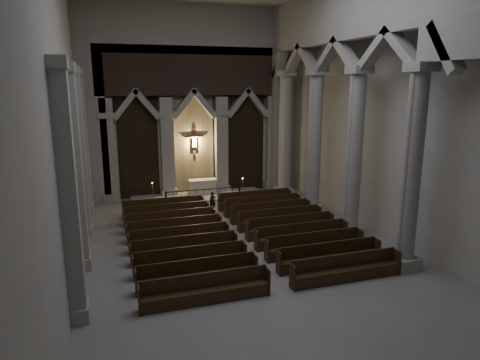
{
  "coord_description": "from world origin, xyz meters",
  "views": [
    {
      "loc": [
        -5.66,
        -15.7,
        7.3
      ],
      "look_at": [
        0.36,
        3.0,
        2.81
      ],
      "focal_mm": 32.0,
      "sensor_mm": 36.0,
      "label": 1
    }
  ],
  "objects_px": {
    "altar": "(203,186)",
    "worshipper": "(213,201)",
    "altar_rail": "(204,194)",
    "candle_stand_right": "(243,193)",
    "pews": "(237,235)",
    "candle_stand_left": "(153,200)"
  },
  "relations": [
    {
      "from": "altar_rail",
      "to": "pews",
      "type": "height_order",
      "value": "pews"
    },
    {
      "from": "altar_rail",
      "to": "pews",
      "type": "relative_size",
      "value": 0.44
    },
    {
      "from": "candle_stand_right",
      "to": "pews",
      "type": "bearing_deg",
      "value": -110.12
    },
    {
      "from": "candle_stand_left",
      "to": "altar",
      "type": "bearing_deg",
      "value": 25.74
    },
    {
      "from": "altar",
      "to": "pews",
      "type": "bearing_deg",
      "value": -92.4
    },
    {
      "from": "altar",
      "to": "worshipper",
      "type": "distance_m",
      "value": 3.45
    },
    {
      "from": "candle_stand_left",
      "to": "pews",
      "type": "bearing_deg",
      "value": -66.73
    },
    {
      "from": "worshipper",
      "to": "altar_rail",
      "type": "bearing_deg",
      "value": 92.4
    },
    {
      "from": "candle_stand_left",
      "to": "pews",
      "type": "xyz_separation_m",
      "value": [
        3.06,
        -7.11,
        -0.08
      ]
    },
    {
      "from": "candle_stand_left",
      "to": "worshipper",
      "type": "relative_size",
      "value": 1.37
    },
    {
      "from": "altar_rail",
      "to": "candle_stand_right",
      "type": "height_order",
      "value": "candle_stand_right"
    },
    {
      "from": "altar",
      "to": "candle_stand_left",
      "type": "distance_m",
      "value": 3.81
    },
    {
      "from": "altar_rail",
      "to": "worshipper",
      "type": "bearing_deg",
      "value": -83.55
    },
    {
      "from": "altar",
      "to": "worshipper",
      "type": "xyz_separation_m",
      "value": [
        -0.19,
        -3.44,
        -0.08
      ]
    },
    {
      "from": "candle_stand_left",
      "to": "candle_stand_right",
      "type": "relative_size",
      "value": 1.09
    },
    {
      "from": "candle_stand_right",
      "to": "pews",
      "type": "height_order",
      "value": "candle_stand_right"
    },
    {
      "from": "altar_rail",
      "to": "candle_stand_right",
      "type": "xyz_separation_m",
      "value": [
        2.61,
        0.27,
        -0.25
      ]
    },
    {
      "from": "altar",
      "to": "altar_rail",
      "type": "height_order",
      "value": "altar"
    },
    {
      "from": "candle_stand_right",
      "to": "worshipper",
      "type": "height_order",
      "value": "candle_stand_right"
    },
    {
      "from": "altar_rail",
      "to": "worshipper",
      "type": "xyz_separation_m",
      "value": [
        0.18,
        -1.55,
        -0.08
      ]
    },
    {
      "from": "pews",
      "to": "altar_rail",
      "type": "bearing_deg",
      "value": 90.0
    },
    {
      "from": "altar",
      "to": "candle_stand_right",
      "type": "height_order",
      "value": "candle_stand_right"
    }
  ]
}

